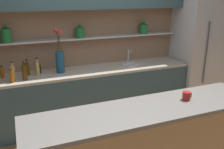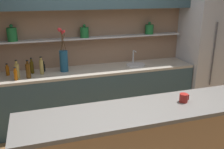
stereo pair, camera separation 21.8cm
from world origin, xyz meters
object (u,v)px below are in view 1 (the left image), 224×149
at_px(flower_vase, 60,59).
at_px(bottle_sauce_3, 12,77).
at_px(bottle_spirit_9, 13,73).
at_px(bottle_sauce_10, 39,69).
at_px(coffee_mug, 187,96).
at_px(bottle_oil_11, 27,69).
at_px(sink_fixture, 131,64).
at_px(bottle_spirit_8, 24,72).
at_px(refrigerator, 199,53).
at_px(bottle_sauce_6, 2,73).
at_px(bottle_spirit_1, 38,68).

relative_size(flower_vase, bottle_sauce_3, 3.57).
height_order(bottle_spirit_9, bottle_sauce_10, bottle_spirit_9).
bearing_deg(bottle_sauce_10, flower_vase, -16.60).
bearing_deg(flower_vase, coffee_mug, -60.73).
height_order(bottle_oil_11, coffee_mug, bottle_oil_11).
bearing_deg(coffee_mug, flower_vase, 119.27).
bearing_deg(sink_fixture, flower_vase, 178.68).
xyz_separation_m(sink_fixture, bottle_spirit_9, (-1.94, -0.10, 0.10)).
height_order(bottle_spirit_8, bottle_spirit_9, bottle_spirit_9).
xyz_separation_m(bottle_sauce_3, bottle_sauce_10, (0.41, 0.31, -0.01)).
bearing_deg(refrigerator, bottle_sauce_6, 177.85).
height_order(refrigerator, coffee_mug, refrigerator).
distance_m(bottle_spirit_8, coffee_mug, 2.27).
bearing_deg(sink_fixture, bottle_sauce_10, 175.50).
bearing_deg(bottle_spirit_9, bottle_oil_11, 41.17).
xyz_separation_m(bottle_sauce_6, coffee_mug, (1.87, -1.87, 0.07)).
bearing_deg(bottle_spirit_9, bottle_spirit_1, 15.66).
bearing_deg(bottle_spirit_8, bottle_spirit_1, 36.19).
xyz_separation_m(refrigerator, bottle_sauce_3, (-3.40, -0.14, -0.00)).
xyz_separation_m(flower_vase, bottle_oil_11, (-0.49, 0.05, -0.11)).
bearing_deg(bottle_sauce_10, bottle_spirit_9, -150.14).
bearing_deg(bottle_spirit_9, coffee_mug, -44.45).
relative_size(flower_vase, sink_fixture, 2.17).
bearing_deg(refrigerator, bottle_sauce_10, 176.74).
bearing_deg(bottle_spirit_9, sink_fixture, 2.99).
relative_size(bottle_sauce_6, bottle_spirit_9, 0.68).
bearing_deg(bottle_spirit_1, bottle_spirit_9, -164.34).
bearing_deg(bottle_sauce_10, sink_fixture, -4.50).
height_order(bottle_sauce_10, bottle_oil_11, bottle_oil_11).
relative_size(bottle_spirit_1, coffee_mug, 2.57).
relative_size(bottle_sauce_6, bottle_sauce_10, 1.12).
distance_m(refrigerator, bottle_sauce_3, 3.40).
height_order(bottle_sauce_6, bottle_oil_11, bottle_oil_11).
distance_m(flower_vase, coffee_mug, 2.08).
height_order(bottle_sauce_3, bottle_spirit_8, bottle_spirit_8).
xyz_separation_m(bottle_spirit_1, coffee_mug, (1.37, -1.79, 0.03)).
bearing_deg(refrigerator, coffee_mug, -133.62).
bearing_deg(bottle_sauce_6, bottle_spirit_9, -51.02).
bearing_deg(bottle_spirit_1, bottle_oil_11, 149.60).
xyz_separation_m(bottle_sauce_10, bottle_oil_11, (-0.18, -0.04, 0.03)).
bearing_deg(refrigerator, bottle_spirit_8, -178.24).
bearing_deg(sink_fixture, bottle_oil_11, 177.29).
relative_size(sink_fixture, coffee_mug, 3.00).
height_order(sink_fixture, bottle_spirit_8, bottle_spirit_8).
distance_m(bottle_spirit_1, coffee_mug, 2.25).
bearing_deg(bottle_sauce_10, bottle_spirit_8, -131.04).
bearing_deg(bottle_spirit_8, flower_vase, 17.76).
bearing_deg(bottle_spirit_9, bottle_spirit_8, -16.75).
xyz_separation_m(bottle_spirit_8, bottle_oil_11, (0.05, 0.23, -0.01)).
bearing_deg(refrigerator, bottle_spirit_9, -179.11).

